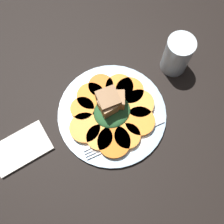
# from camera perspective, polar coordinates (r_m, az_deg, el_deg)

# --- Properties ---
(table_slab) EXTENTS (1.20, 1.20, 0.02)m
(table_slab) POSITION_cam_1_polar(r_m,az_deg,el_deg) (0.68, 0.00, -0.85)
(table_slab) COLOR black
(table_slab) RESTS_ON ground
(plate) EXTENTS (0.26, 0.26, 0.01)m
(plate) POSITION_cam_1_polar(r_m,az_deg,el_deg) (0.66, 0.00, -0.44)
(plate) COLOR #99B7D1
(plate) RESTS_ON table_slab
(carrot_slice_0) EXTENTS (0.06, 0.06, 0.01)m
(carrot_slice_0) POSITION_cam_1_polar(r_m,az_deg,el_deg) (0.63, -2.56, -5.24)
(carrot_slice_0) COLOR #F9953A
(carrot_slice_0) RESTS_ON plate
(carrot_slice_1) EXTENTS (0.07, 0.07, 0.01)m
(carrot_slice_1) POSITION_cam_1_polar(r_m,az_deg,el_deg) (0.63, 0.39, -6.12)
(carrot_slice_1) COLOR orange
(carrot_slice_1) RESTS_ON plate
(carrot_slice_2) EXTENTS (0.06, 0.06, 0.01)m
(carrot_slice_2) POSITION_cam_1_polar(r_m,az_deg,el_deg) (0.64, 3.41, -4.78)
(carrot_slice_2) COLOR orange
(carrot_slice_2) RESTS_ON plate
(carrot_slice_3) EXTENTS (0.07, 0.07, 0.01)m
(carrot_slice_3) POSITION_cam_1_polar(r_m,az_deg,el_deg) (0.65, 5.66, -1.92)
(carrot_slice_3) COLOR orange
(carrot_slice_3) RESTS_ON plate
(carrot_slice_4) EXTENTS (0.07, 0.07, 0.01)m
(carrot_slice_4) POSITION_cam_1_polar(r_m,az_deg,el_deg) (0.66, 5.56, 1.63)
(carrot_slice_4) COLOR #F99539
(carrot_slice_4) RESTS_ON plate
(carrot_slice_5) EXTENTS (0.07, 0.07, 0.01)m
(carrot_slice_5) POSITION_cam_1_polar(r_m,az_deg,el_deg) (0.67, 3.59, 4.28)
(carrot_slice_5) COLOR orange
(carrot_slice_5) RESTS_ON plate
(carrot_slice_6) EXTENTS (0.07, 0.07, 0.01)m
(carrot_slice_6) POSITION_cam_1_polar(r_m,az_deg,el_deg) (0.67, 1.52, 5.00)
(carrot_slice_6) COLOR orange
(carrot_slice_6) RESTS_ON plate
(carrot_slice_7) EXTENTS (0.06, 0.06, 0.01)m
(carrot_slice_7) POSITION_cam_1_polar(r_m,az_deg,el_deg) (0.68, -2.26, 5.25)
(carrot_slice_7) COLOR orange
(carrot_slice_7) RESTS_ON plate
(carrot_slice_8) EXTENTS (0.07, 0.07, 0.01)m
(carrot_slice_8) POSITION_cam_1_polar(r_m,az_deg,el_deg) (0.67, -4.32, 3.13)
(carrot_slice_8) COLOR orange
(carrot_slice_8) RESTS_ON plate
(carrot_slice_9) EXTENTS (0.06, 0.06, 0.01)m
(carrot_slice_9) POSITION_cam_1_polar(r_m,az_deg,el_deg) (0.66, -6.05, 0.61)
(carrot_slice_9) COLOR orange
(carrot_slice_9) RESTS_ON plate
(carrot_slice_10) EXTENTS (0.07, 0.07, 0.01)m
(carrot_slice_10) POSITION_cam_1_polar(r_m,az_deg,el_deg) (0.64, -5.70, -2.94)
(carrot_slice_10) COLOR orange
(carrot_slice_10) RESTS_ON plate
(center_pile) EXTENTS (0.09, 0.08, 0.07)m
(center_pile) POSITION_cam_1_polar(r_m,az_deg,el_deg) (0.63, -0.16, 1.10)
(center_pile) COLOR #235128
(center_pile) RESTS_ON plate
(fork) EXTENTS (0.20, 0.04, 0.00)m
(fork) POSITION_cam_1_polar(r_m,az_deg,el_deg) (0.64, 2.26, -5.32)
(fork) COLOR silver
(fork) RESTS_ON plate
(water_glass) EXTENTS (0.07, 0.07, 0.10)m
(water_glass) POSITION_cam_1_polar(r_m,az_deg,el_deg) (0.69, 13.09, 11.22)
(water_glass) COLOR silver
(water_glass) RESTS_ON table_slab
(napkin) EXTENTS (0.13, 0.08, 0.01)m
(napkin) POSITION_cam_1_polar(r_m,az_deg,el_deg) (0.68, -17.98, -7.05)
(napkin) COLOR silver
(napkin) RESTS_ON table_slab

